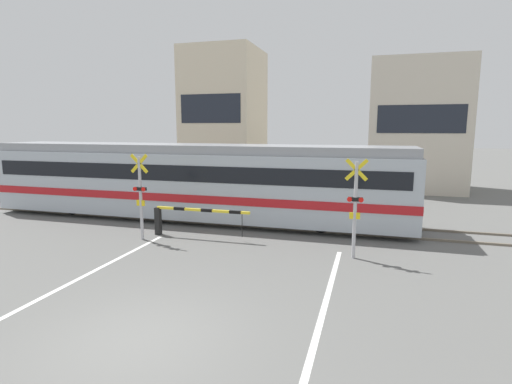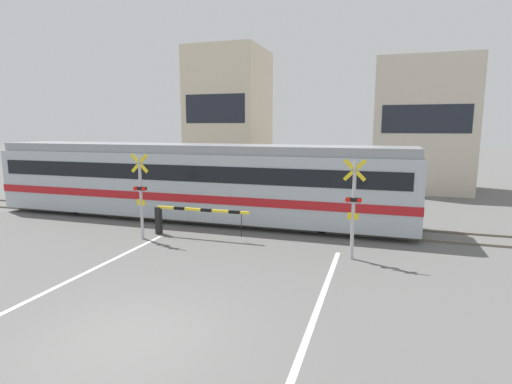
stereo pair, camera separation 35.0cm
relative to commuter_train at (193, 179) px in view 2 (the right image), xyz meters
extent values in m
plane|color=#60605E|center=(3.37, -9.61, -1.75)|extent=(160.00, 160.00, 0.00)
cube|color=#6B6051|center=(3.37, -0.72, -1.71)|extent=(50.00, 0.10, 0.08)
cube|color=#6B6051|center=(3.37, 0.72, -1.71)|extent=(50.00, 0.10, 0.08)
cube|color=white|center=(0.12, -8.30, -1.75)|extent=(0.14, 10.61, 0.01)
cube|color=white|center=(6.62, -8.30, -1.75)|extent=(0.14, 10.61, 0.01)
cube|color=#ADB7C1|center=(0.00, 0.00, -0.18)|extent=(18.49, 2.73, 2.69)
cube|color=gray|center=(0.00, 0.00, 1.34)|extent=(18.31, 2.40, 0.36)
cube|color=red|center=(0.00, 0.00, -0.58)|extent=(18.51, 2.78, 0.32)
cube|color=black|center=(0.00, 0.00, 0.42)|extent=(17.75, 2.77, 0.64)
cube|color=black|center=(-9.25, 0.00, 0.42)|extent=(0.03, 1.91, 0.80)
cylinder|color=black|center=(-5.73, -0.72, -1.37)|extent=(0.76, 0.12, 0.76)
cylinder|color=black|center=(-5.73, 0.72, -1.37)|extent=(0.76, 0.12, 0.76)
cylinder|color=black|center=(5.73, -0.72, -1.37)|extent=(0.76, 0.12, 0.76)
cylinder|color=black|center=(5.73, 0.72, -1.37)|extent=(0.76, 0.12, 0.76)
cube|color=black|center=(-0.13, -2.70, -1.24)|extent=(0.20, 0.20, 1.03)
cube|color=yellow|center=(1.68, -2.70, -0.71)|extent=(3.62, 0.09, 0.09)
cube|color=black|center=(0.78, -2.70, -0.71)|extent=(0.43, 0.10, 0.10)
cube|color=black|center=(1.86, -2.70, -0.71)|extent=(0.43, 0.10, 0.10)
cube|color=black|center=(2.95, -2.70, -0.71)|extent=(0.43, 0.10, 0.10)
cylinder|color=black|center=(3.20, -2.70, -1.18)|extent=(0.02, 0.02, 0.83)
cube|color=black|center=(6.87, 2.83, -1.24)|extent=(0.20, 0.20, 1.03)
cube|color=yellow|center=(5.06, 2.83, -0.71)|extent=(3.62, 0.09, 0.09)
cube|color=black|center=(5.96, 2.83, -0.71)|extent=(0.43, 0.10, 0.10)
cube|color=black|center=(4.88, 2.83, -0.71)|extent=(0.43, 0.10, 0.10)
cube|color=black|center=(3.79, 2.83, -0.71)|extent=(0.43, 0.10, 0.10)
cylinder|color=black|center=(3.54, 2.83, -1.18)|extent=(0.02, 0.02, 0.83)
cylinder|color=#B2B2B7|center=(-0.33, -3.48, -0.26)|extent=(0.11, 0.11, 2.98)
cube|color=yellow|center=(-0.33, -3.48, 0.99)|extent=(0.68, 0.04, 0.68)
cube|color=yellow|center=(-0.33, -3.48, 0.99)|extent=(0.68, 0.04, 0.68)
cube|color=black|center=(-0.33, -3.48, 0.10)|extent=(0.44, 0.12, 0.12)
cylinder|color=red|center=(-0.50, -3.55, 0.10)|extent=(0.15, 0.03, 0.15)
cylinder|color=red|center=(-0.16, -3.55, 0.10)|extent=(0.15, 0.03, 0.15)
cube|color=yellow|center=(-0.33, -3.50, -0.41)|extent=(0.32, 0.03, 0.20)
cylinder|color=#B2B2B7|center=(7.07, -3.48, -0.26)|extent=(0.11, 0.11, 2.98)
cube|color=yellow|center=(7.07, -3.48, 0.99)|extent=(0.68, 0.04, 0.68)
cube|color=yellow|center=(7.07, -3.48, 0.99)|extent=(0.68, 0.04, 0.68)
cube|color=black|center=(7.07, -3.48, 0.10)|extent=(0.44, 0.12, 0.12)
cylinder|color=red|center=(6.90, -3.55, 0.10)|extent=(0.15, 0.03, 0.15)
cylinder|color=red|center=(7.24, -3.55, 0.10)|extent=(0.15, 0.03, 0.15)
cube|color=yellow|center=(7.07, -3.50, -0.41)|extent=(0.32, 0.03, 0.20)
cylinder|color=#23232D|center=(2.96, 4.75, -1.38)|extent=(0.13, 0.13, 0.75)
cylinder|color=#23232D|center=(3.10, 4.75, -1.38)|extent=(0.13, 0.13, 0.75)
cube|color=navy|center=(3.03, 4.75, -0.70)|extent=(0.38, 0.22, 0.60)
sphere|color=tan|center=(3.03, 4.75, -0.30)|extent=(0.20, 0.20, 0.20)
cube|color=beige|center=(-3.01, 12.14, 3.00)|extent=(5.07, 5.37, 9.51)
cube|color=#1E232D|center=(-3.01, 9.44, 3.48)|extent=(4.26, 0.03, 1.90)
cube|color=beige|center=(10.10, 12.14, 2.31)|extent=(5.76, 5.37, 8.13)
cube|color=#1E232D|center=(10.10, 9.44, 2.72)|extent=(4.84, 0.03, 1.63)
camera|label=1|loc=(7.50, -15.70, 2.24)|focal=28.00mm
camera|label=2|loc=(7.84, -15.59, 2.24)|focal=28.00mm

